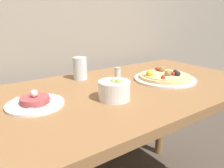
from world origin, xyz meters
TOP-DOWN VIEW (x-y plane):
  - dining_table at (0.00, 0.36)m, footprint 1.47×0.71m
  - pizza_plate at (0.30, 0.33)m, footprint 0.31×0.31m
  - tartare_plate at (-0.33, 0.37)m, footprint 0.20×0.20m
  - small_bowl at (-0.06, 0.26)m, footprint 0.12×0.12m
  - drinking_glass at (-0.04, 0.59)m, footprint 0.07×0.07m
  - salt_shaker at (0.09, 0.44)m, footprint 0.03×0.03m

SIDE VIEW (x-z plane):
  - dining_table at x=0.00m, z-range 0.27..1.02m
  - tartare_plate at x=-0.33m, z-range 0.73..0.79m
  - pizza_plate at x=0.30m, z-range 0.74..0.79m
  - salt_shaker at x=0.09m, z-range 0.75..0.82m
  - small_bowl at x=-0.06m, z-range 0.75..0.83m
  - drinking_glass at x=-0.04m, z-range 0.75..0.86m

